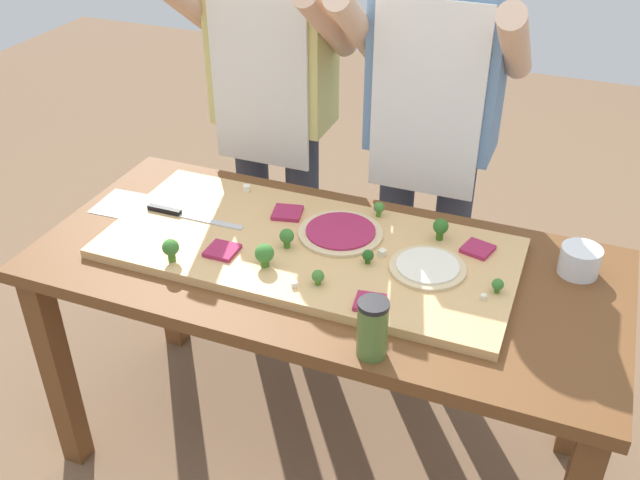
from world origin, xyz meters
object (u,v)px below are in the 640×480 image
flour_cup (579,262)px  pizza_whole_beet_magenta (341,232)px  pizza_whole_white_garlic (428,267)px  broccoli_floret_front_left (287,237)px  pizza_slice_near_right (478,249)px  broccoli_floret_front_right (318,277)px  recipe_note (118,203)px  broccoli_floret_back_mid (264,254)px  cheese_crumble_b (294,284)px  cheese_crumble_d (483,297)px  broccoli_floret_center_right (171,248)px  pizza_slice_far_right (370,303)px  cook_left (273,95)px  broccoli_floret_center_left (498,285)px  broccoli_floret_back_left (441,227)px  cheese_crumble_a (247,188)px  broccoli_floret_back_right (379,208)px  broccoli_floret_front_mid (368,256)px  cook_right (432,120)px  pizza_slice_near_left (222,250)px  cheese_crumble_c (382,253)px  sauce_jar (372,329)px  prep_table (324,292)px  chefs_knife (181,214)px  pizza_slice_center (287,213)px

flour_cup → pizza_whole_beet_magenta: bearing=-171.6°
pizza_whole_white_garlic → broccoli_floret_front_left: bearing=-174.4°
pizza_whole_white_garlic → pizza_slice_near_right: pizza_whole_white_garlic is taller
broccoli_floret_front_right → recipe_note: size_ratio=0.26×
broccoli_floret_back_mid → cheese_crumble_b: (0.11, -0.06, -0.03)m
broccoli_floret_front_right → cheese_crumble_d: (0.41, 0.09, -0.02)m
pizza_whole_beet_magenta → broccoli_floret_center_right: 0.48m
pizza_slice_near_right → pizza_slice_far_right: (-0.20, -0.34, 0.00)m
pizza_whole_white_garlic → cook_left: size_ratio=0.12×
pizza_slice_far_right → cook_left: (-0.60, 0.74, 0.19)m
broccoli_floret_center_left → broccoli_floret_back_left: (-0.19, 0.19, 0.02)m
pizza_slice_near_right → broccoli_floret_back_left: (-0.11, 0.02, 0.03)m
cheese_crumble_a → flour_cup: size_ratio=0.19×
broccoli_floret_center_right → broccoli_floret_back_mid: bearing=15.9°
broccoli_floret_back_right → pizza_slice_far_right: bearing=-75.2°
broccoli_floret_back_left → cheese_crumble_d: 0.29m
broccoli_floret_front_mid → cheese_crumble_a: 0.54m
broccoli_floret_center_right → cheese_crumble_d: broccoli_floret_center_right is taller
broccoli_floret_back_left → flour_cup: 0.38m
cook_right → broccoli_floret_front_left: bearing=-113.7°
pizza_slice_near_left → cook_right: size_ratio=0.05×
pizza_slice_near_right → broccoli_floret_front_right: 0.47m
pizza_whole_beet_magenta → cheese_crumble_a: cheese_crumble_a is taller
pizza_whole_beet_magenta → cook_left: cook_left is taller
broccoli_floret_back_left → cheese_crumble_d: (0.17, -0.23, -0.03)m
broccoli_floret_front_right → recipe_note: (-0.76, 0.20, -0.05)m
broccoli_floret_front_mid → cheese_crumble_a: broccoli_floret_front_mid is taller
pizza_whole_beet_magenta → pizza_whole_white_garlic: size_ratio=1.19×
pizza_whole_beet_magenta → broccoli_floret_front_left: size_ratio=4.24×
pizza_whole_beet_magenta → cheese_crumble_c: bearing=-22.6°
cook_right → pizza_slice_far_right: bearing=-86.6°
broccoli_floret_back_left → broccoli_floret_front_right: size_ratio=1.57×
cheese_crumble_d → broccoli_floret_front_mid: bearing=172.2°
broccoli_floret_center_right → pizza_slice_near_right: bearing=24.8°
broccoli_floret_back_mid → broccoli_floret_center_right: 0.25m
sauce_jar → broccoli_floret_back_right: bearing=106.1°
broccoli_floret_back_right → recipe_note: bearing=-166.9°
prep_table → pizza_slice_near_left: bearing=-158.4°
broccoli_floret_back_mid → cook_left: 0.75m
pizza_slice_far_right → cheese_crumble_c: cheese_crumble_c is taller
chefs_knife → cheese_crumble_a: bearing=61.3°
pizza_slice_near_left → broccoli_floret_back_right: 0.49m
broccoli_floret_back_mid → broccoli_floret_back_left: same height
broccoli_floret_back_left → cheese_crumble_d: bearing=-53.9°
pizza_slice_center → broccoli_floret_front_left: size_ratio=1.48×
broccoli_floret_back_right → cheese_crumble_c: size_ratio=2.46×
broccoli_floret_back_left → cook_left: 0.80m
cook_left → prep_table: bearing=-53.9°
pizza_slice_near_right → recipe_note: 1.12m
broccoli_floret_front_right → pizza_whole_white_garlic: bearing=34.2°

